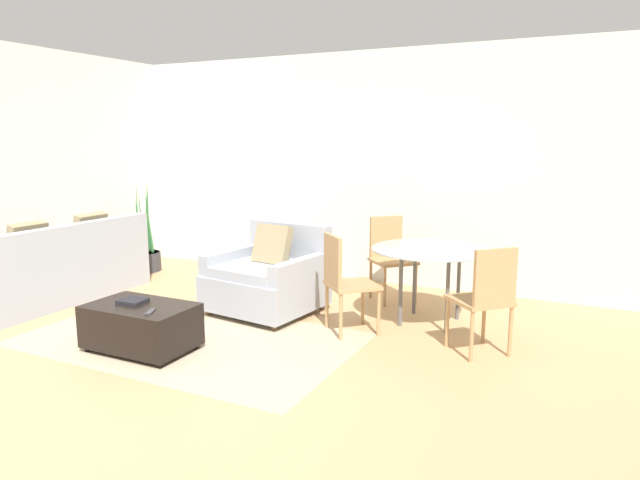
# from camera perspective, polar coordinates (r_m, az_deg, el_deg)

# --- Properties ---
(ground_plane) EXTENTS (20.00, 20.00, 0.00)m
(ground_plane) POSITION_cam_1_polar(r_m,az_deg,el_deg) (4.40, -16.43, -13.55)
(ground_plane) COLOR tan
(wall_back) EXTENTS (12.00, 0.06, 2.75)m
(wall_back) POSITION_cam_1_polar(r_m,az_deg,el_deg) (7.04, 2.84, 7.19)
(wall_back) COLOR silver
(wall_back) RESTS_ON ground_plane
(wall_left) EXTENTS (0.06, 12.00, 2.75)m
(wall_left) POSITION_cam_1_polar(r_m,az_deg,el_deg) (7.30, -26.61, 6.24)
(wall_left) COLOR silver
(wall_left) RESTS_ON ground_plane
(area_rug) EXTENTS (2.88, 1.71, 0.01)m
(area_rug) POSITION_cam_1_polar(r_m,az_deg,el_deg) (5.20, -12.93, -9.61)
(area_rug) COLOR tan
(area_rug) RESTS_ON ground_plane
(couch) EXTENTS (0.89, 1.99, 0.90)m
(couch) POSITION_cam_1_polar(r_m,az_deg,el_deg) (6.84, -24.82, -2.96)
(couch) COLOR #999EA8
(couch) RESTS_ON ground_plane
(armchair) EXTENTS (1.10, 1.06, 0.88)m
(armchair) POSITION_cam_1_polar(r_m,az_deg,el_deg) (5.79, -5.21, -3.85)
(armchair) COLOR #999EA8
(armchair) RESTS_ON ground_plane
(ottoman) EXTENTS (0.87, 0.55, 0.39)m
(ottoman) POSITION_cam_1_polar(r_m,az_deg,el_deg) (4.98, -17.45, -8.13)
(ottoman) COLOR black
(ottoman) RESTS_ON ground_plane
(book_stack) EXTENTS (0.22, 0.19, 0.03)m
(book_stack) POSITION_cam_1_polar(r_m,az_deg,el_deg) (5.01, -18.23, -5.82)
(book_stack) COLOR black
(book_stack) RESTS_ON ottoman
(tv_remote_primary) EXTENTS (0.10, 0.16, 0.01)m
(tv_remote_primary) POSITION_cam_1_polar(r_m,az_deg,el_deg) (4.71, -16.59, -6.87)
(tv_remote_primary) COLOR #333338
(tv_remote_primary) RESTS_ON ottoman
(potted_plant) EXTENTS (0.39, 0.39, 1.27)m
(potted_plant) POSITION_cam_1_polar(r_m,az_deg,el_deg) (7.88, -17.07, -1.21)
(potted_plant) COLOR #333338
(potted_plant) RESTS_ON ground_plane
(dining_table) EXTENTS (1.12, 1.12, 0.72)m
(dining_table) POSITION_cam_1_polar(r_m,az_deg,el_deg) (5.44, 11.06, -1.63)
(dining_table) COLOR #99A8AD
(dining_table) RESTS_ON ground_plane
(dining_chair_near_left) EXTENTS (0.59, 0.59, 0.90)m
(dining_chair_near_left) POSITION_cam_1_polar(r_m,az_deg,el_deg) (5.09, 2.35, -3.72)
(dining_chair_near_left) COLOR tan
(dining_chair_near_left) RESTS_ON ground_plane
(dining_chair_near_right) EXTENTS (0.59, 0.59, 0.90)m
(dining_chair_near_right) POSITION_cam_1_polar(r_m,az_deg,el_deg) (4.75, 16.31, -5.16)
(dining_chair_near_right) COLOR tan
(dining_chair_near_right) RESTS_ON ground_plane
(dining_chair_far_left) EXTENTS (0.59, 0.59, 0.90)m
(dining_chair_far_left) POSITION_cam_1_polar(r_m,az_deg,el_deg) (6.23, 6.99, -1.22)
(dining_chair_far_left) COLOR tan
(dining_chair_far_left) RESTS_ON ground_plane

